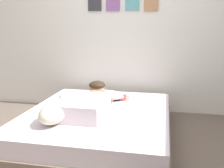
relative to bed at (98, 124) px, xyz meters
The scene contains 8 objects.
ground_plane 0.54m from the bed, 80.77° to the right, with size 13.43×13.43×0.00m, color #66564C.
back_wall 1.59m from the bed, 85.86° to the left, with size 4.72×0.12×2.50m.
bed is the anchor object (origin of this frame).
pillow 0.54m from the bed, 93.15° to the left, with size 0.52×0.32×0.11m, color silver.
person_lying 0.28m from the bed, 159.36° to the right, with size 0.43×0.92×0.27m.
dog 0.57m from the bed, 129.08° to the right, with size 0.26×0.57×0.21m.
coffee_cup 0.56m from the bed, 67.40° to the left, with size 0.12×0.09×0.07m.
cell_phone 0.26m from the bed, 73.78° to the right, with size 0.07×0.14×0.01m, color black.
Camera 1 is at (0.63, -2.21, 1.23)m, focal length 42.25 mm.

